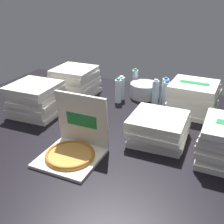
% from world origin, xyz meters
% --- Properties ---
extents(ground_plane, '(3.20, 2.40, 0.02)m').
position_xyz_m(ground_plane, '(0.00, 0.00, -0.01)').
color(ground_plane, black).
extents(open_pizza_box, '(0.38, 0.39, 0.40)m').
position_xyz_m(open_pizza_box, '(-0.10, -0.35, 0.07)').
color(open_pizza_box, silver).
rests_on(open_pizza_box, ground_plane).
extents(pizza_stack_left_far, '(0.42, 0.41, 0.27)m').
position_xyz_m(pizza_stack_left_far, '(0.49, 0.66, 0.14)').
color(pizza_stack_left_far, silver).
rests_on(pizza_stack_left_far, ground_plane).
extents(pizza_stack_center_far, '(0.41, 0.41, 0.27)m').
position_xyz_m(pizza_stack_center_far, '(-0.68, 0.62, 0.14)').
color(pizza_stack_center_far, silver).
rests_on(pizza_stack_center_far, ground_plane).
extents(pizza_stack_right_near, '(0.42, 0.42, 0.27)m').
position_xyz_m(pizza_stack_right_near, '(-0.74, 0.08, 0.14)').
color(pizza_stack_right_near, silver).
rests_on(pizza_stack_right_near, ground_plane).
extents(pizza_stack_center_near, '(0.41, 0.41, 0.19)m').
position_xyz_m(pizza_stack_center_near, '(0.35, 0.07, 0.10)').
color(pizza_stack_center_near, silver).
rests_on(pizza_stack_center_near, ground_plane).
extents(ice_bucket, '(0.28, 0.28, 0.14)m').
position_xyz_m(ice_bucket, '(-0.01, 0.83, 0.07)').
color(ice_bucket, '#B7BABF').
rests_on(ice_bucket, ground_plane).
extents(water_bottle_0, '(0.06, 0.06, 0.24)m').
position_xyz_m(water_bottle_0, '(0.24, 0.72, 0.11)').
color(water_bottle_0, white).
rests_on(water_bottle_0, ground_plane).
extents(water_bottle_1, '(0.06, 0.06, 0.24)m').
position_xyz_m(water_bottle_1, '(0.14, 0.72, 0.11)').
color(water_bottle_1, silver).
rests_on(water_bottle_1, ground_plane).
extents(water_bottle_2, '(0.06, 0.06, 0.24)m').
position_xyz_m(water_bottle_2, '(-0.19, 0.60, 0.11)').
color(water_bottle_2, white).
rests_on(water_bottle_2, ground_plane).
extents(water_bottle_3, '(0.06, 0.06, 0.24)m').
position_xyz_m(water_bottle_3, '(-0.19, 0.68, 0.11)').
color(water_bottle_3, silver).
rests_on(water_bottle_3, ground_plane).
extents(water_bottle_4, '(0.06, 0.06, 0.24)m').
position_xyz_m(water_bottle_4, '(0.20, 0.81, 0.11)').
color(water_bottle_4, silver).
rests_on(water_bottle_4, ground_plane).
extents(water_bottle_5, '(0.06, 0.06, 0.24)m').
position_xyz_m(water_bottle_5, '(-0.15, 0.96, 0.11)').
color(water_bottle_5, silver).
rests_on(water_bottle_5, ground_plane).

